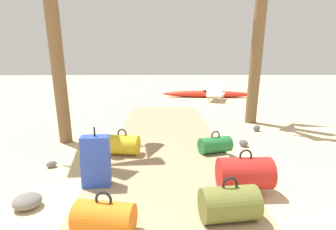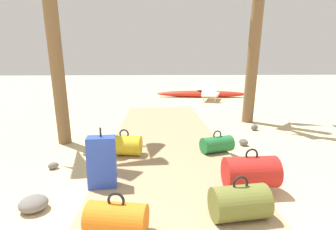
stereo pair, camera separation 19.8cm
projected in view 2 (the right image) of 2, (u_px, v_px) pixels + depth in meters
name	position (u px, v px, depth m)	size (l,w,h in m)	color
ground_plane	(169.00, 162.00, 4.61)	(60.00, 60.00, 0.00)	#D1BA8C
boardwalk	(167.00, 145.00, 5.45)	(2.13, 8.69, 0.08)	tan
duffel_bag_yellow	(124.00, 145.00, 4.70)	(0.61, 0.42, 0.45)	gold
duffel_bag_olive	(240.00, 202.00, 2.78)	(0.60, 0.42, 0.46)	olive
duffel_bag_orange	(117.00, 219.00, 2.53)	(0.60, 0.40, 0.41)	orange
duffel_bag_red	(251.00, 172.00, 3.48)	(0.68, 0.43, 0.51)	red
suitcase_blue	(102.00, 162.00, 3.48)	(0.37, 0.24, 0.77)	#2847B7
duffel_bag_green	(217.00, 144.00, 4.85)	(0.62, 0.45, 0.39)	#237538
lounge_chair	(211.00, 93.00, 11.74)	(1.05, 1.62, 0.82)	white
kayak	(202.00, 94.00, 13.01)	(4.29, 1.02, 0.32)	red
rock_right_far	(254.00, 127.00, 6.73)	(0.19, 0.16, 0.15)	#5B5651
rock_left_mid	(53.00, 166.00, 4.31)	(0.16, 0.13, 0.11)	slate
rock_right_near	(243.00, 142.00, 5.51)	(0.22, 0.16, 0.14)	#5B5651
rock_left_far	(33.00, 204.00, 3.10)	(0.32, 0.33, 0.17)	slate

